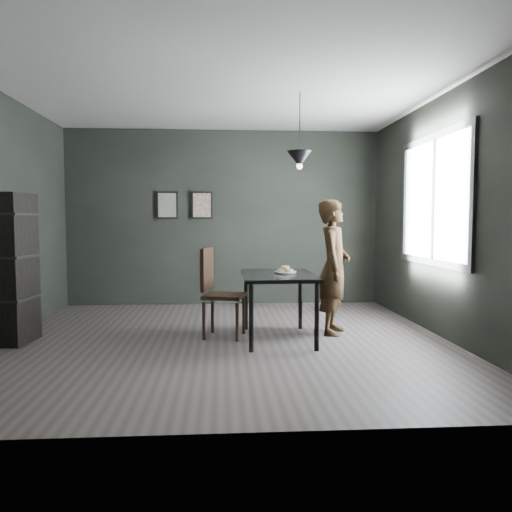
{
  "coord_description": "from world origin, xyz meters",
  "views": [
    {
      "loc": [
        -0.04,
        -5.58,
        1.34
      ],
      "look_at": [
        0.35,
        0.05,
        0.95
      ],
      "focal_mm": 35.0,
      "sensor_mm": 36.0,
      "label": 1
    }
  ],
  "objects": [
    {
      "name": "woman",
      "position": [
        1.29,
        0.25,
        0.8
      ],
      "size": [
        0.56,
        0.68,
        1.6
      ],
      "primitive_type": "imported",
      "rotation": [
        0.0,
        0.0,
        1.23
      ],
      "color": "black",
      "rests_on": "ground"
    },
    {
      "name": "ceiling",
      "position": [
        0.0,
        0.0,
        2.8
      ],
      "size": [
        5.0,
        5.0,
        0.02
      ],
      "color": "silver",
      "rests_on": "ground"
    },
    {
      "name": "window_assembly",
      "position": [
        2.47,
        0.2,
        1.6
      ],
      "size": [
        0.04,
        1.96,
        1.56
      ],
      "color": "white",
      "rests_on": "ground"
    },
    {
      "name": "cafe_table",
      "position": [
        0.6,
        0.0,
        0.67
      ],
      "size": [
        0.8,
        1.2,
        0.75
      ],
      "color": "black",
      "rests_on": "ground"
    },
    {
      "name": "donut_pile",
      "position": [
        0.69,
        0.08,
        0.79
      ],
      "size": [
        0.19,
        0.13,
        0.08
      ],
      "rotation": [
        0.0,
        0.0,
        -0.17
      ],
      "color": "#F7EBC0",
      "rests_on": "white_plate"
    },
    {
      "name": "shelf_unit",
      "position": [
        -2.32,
        0.06,
        0.83
      ],
      "size": [
        0.37,
        0.58,
        1.65
      ],
      "primitive_type": "cube",
      "rotation": [
        0.0,
        0.0,
        -0.1
      ],
      "color": "black",
      "rests_on": "ground"
    },
    {
      "name": "wood_chair",
      "position": [
        -0.1,
        0.18,
        0.59
      ],
      "size": [
        0.54,
        0.54,
        1.04
      ],
      "rotation": [
        0.0,
        0.0,
        -0.24
      ],
      "color": "black",
      "rests_on": "ground"
    },
    {
      "name": "back_wall",
      "position": [
        0.0,
        2.5,
        1.4
      ],
      "size": [
        5.0,
        0.1,
        2.8
      ],
      "primitive_type": "cube",
      "color": "black",
      "rests_on": "ground"
    },
    {
      "name": "pendant_lamp",
      "position": [
        0.85,
        0.1,
        2.05
      ],
      "size": [
        0.28,
        0.28,
        0.86
      ],
      "color": "black",
      "rests_on": "ground"
    },
    {
      "name": "ground",
      "position": [
        0.0,
        0.0,
        0.0
      ],
      "size": [
        5.0,
        5.0,
        0.0
      ],
      "primitive_type": "plane",
      "color": "#332E2C",
      "rests_on": "ground"
    },
    {
      "name": "white_plate",
      "position": [
        0.69,
        0.08,
        0.76
      ],
      "size": [
        0.23,
        0.23,
        0.01
      ],
      "primitive_type": "cylinder",
      "color": "white",
      "rests_on": "cafe_table"
    },
    {
      "name": "framed_print_left",
      "position": [
        -0.9,
        2.47,
        1.6
      ],
      "size": [
        0.34,
        0.04,
        0.44
      ],
      "color": "black",
      "rests_on": "ground"
    },
    {
      "name": "framed_print_right",
      "position": [
        -0.35,
        2.47,
        1.6
      ],
      "size": [
        0.34,
        0.04,
        0.44
      ],
      "color": "black",
      "rests_on": "ground"
    }
  ]
}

